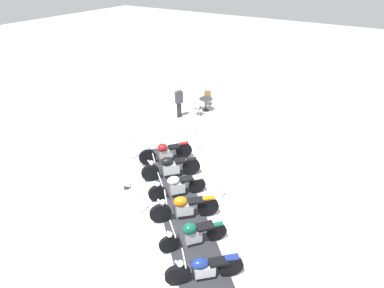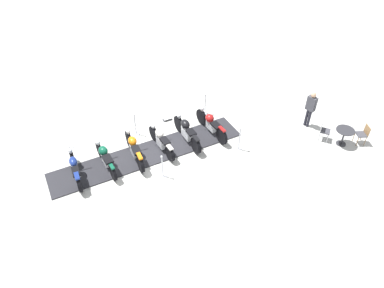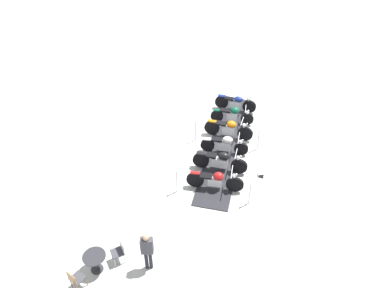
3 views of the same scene
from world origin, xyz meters
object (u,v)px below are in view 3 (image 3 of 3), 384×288
motorcycle_navy (236,103)px  motorcycle_forest (233,115)px  bystander_person (147,249)px  stanchion_left_mid (196,135)px  stanchion_left_front (177,185)px  stanchion_right_front (249,197)px  info_placard (262,173)px  cafe_table (95,259)px  cafe_chair_across_table (76,279)px  cafe_chair_near_table (119,250)px  motorcycle_maroon (216,180)px  stanchion_right_mid (258,143)px  motorcycle_copper (229,129)px  motorcycle_cream (225,145)px  motorcycle_black (221,161)px

motorcycle_navy → motorcycle_forest: bearing=-85.5°
motorcycle_navy → bystander_person: (6.19, -7.89, 0.55)m
motorcycle_forest → stanchion_left_mid: size_ratio=1.58×
stanchion_left_front → stanchion_right_front: 2.89m
motorcycle_forest → info_placard: 3.84m
stanchion_right_front → cafe_table: bearing=-91.8°
stanchion_left_front → stanchion_left_mid: 3.42m
cafe_chair_across_table → cafe_chair_near_table: bearing=-13.8°
motorcycle_navy → info_placard: motorcycle_navy is taller
motorcycle_maroon → stanchion_right_mid: (-1.15, 3.03, -0.16)m
motorcycle_maroon → cafe_chair_near_table: bearing=-125.6°
motorcycle_forest → stanchion_right_front: 5.36m
motorcycle_maroon → stanchion_right_mid: size_ratio=1.68×
motorcycle_copper → stanchion_right_front: motorcycle_copper is taller
motorcycle_copper → motorcycle_forest: (-0.85, 0.81, -0.00)m
stanchion_left_front → cafe_table: size_ratio=1.52×
motorcycle_cream → motorcycle_navy: bearing=87.3°
stanchion_right_mid → stanchion_left_mid: 2.89m
motorcycle_copper → motorcycle_navy: size_ratio=1.07×
motorcycle_navy → cafe_chair_near_table: motorcycle_navy is taller
motorcycle_navy → bystander_person: bearing=-94.6°
motorcycle_forest → info_placard: (3.67, -1.04, -0.45)m
cafe_table → cafe_chair_across_table: cafe_chair_across_table is taller
cafe_table → bystander_person: 1.79m
motorcycle_navy → bystander_person: bystander_person is taller
motorcycle_forest → stanchion_right_mid: size_ratio=1.54×
cafe_chair_near_table → stanchion_right_mid: bearing=-159.4°
motorcycle_maroon → motorcycle_forest: (-3.40, 3.21, 0.01)m
motorcycle_maroon → stanchion_left_mid: bearing=113.4°
stanchion_right_front → motorcycle_cream: bearing=163.2°
motorcycle_copper → info_placard: 2.87m
motorcycle_black → stanchion_right_mid: (-0.31, 2.23, -0.17)m
stanchion_left_front → motorcycle_black: bearing=95.1°
motorcycle_copper → stanchion_left_mid: motorcycle_copper is taller
stanchion_right_front → motorcycle_black: bearing=176.9°
motorcycle_black → info_placard: 1.82m
stanchion_right_front → stanchion_left_front: bearing=-133.4°
motorcycle_maroon → motorcycle_navy: motorcycle_maroon is taller
stanchion_right_mid → stanchion_right_front: bearing=-43.4°
motorcycle_black → motorcycle_forest: size_ratio=1.06×
motorcycle_maroon → motorcycle_cream: (-1.70, 1.60, -0.03)m
motorcycle_cream → info_placard: size_ratio=3.75×
stanchion_left_mid → cafe_chair_across_table: (4.60, -7.10, 0.17)m
cafe_table → motorcycle_cream: bearing=112.0°
stanchion_right_front → cafe_table: size_ratio=1.41×
motorcycle_copper → stanchion_right_mid: (1.40, 0.63, -0.17)m
motorcycle_forest → motorcycle_cream: bearing=-93.2°
motorcycle_maroon → info_placard: (0.27, 2.16, -0.44)m
stanchion_right_mid → bystander_person: bearing=-65.9°
stanchion_right_mid → cafe_table: (2.29, -8.46, 0.20)m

